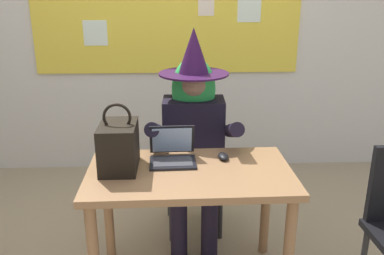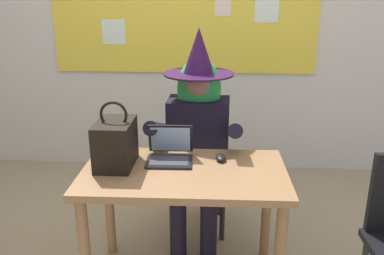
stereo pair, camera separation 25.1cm
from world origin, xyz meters
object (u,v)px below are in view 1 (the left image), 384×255
object	(u,v)px
person_costumed	(194,127)
handbag	(119,146)
desk_main	(190,189)
laptop	(172,153)
chair_at_desk	(193,159)
computer_mouse	(223,156)

from	to	relation	value
person_costumed	handbag	bearing A→B (deg)	-38.39
desk_main	laptop	bearing A→B (deg)	124.08
laptop	handbag	size ratio (longest dim) A/B	0.72
person_costumed	handbag	xyz separation A→B (m)	(-0.44, -0.52, 0.07)
desk_main	chair_at_desk	bearing A→B (deg)	86.22
desk_main	handbag	size ratio (longest dim) A/B	3.04
chair_at_desk	person_costumed	world-z (taller)	person_costumed
laptop	handbag	xyz separation A→B (m)	(-0.29, -0.09, 0.09)
computer_mouse	chair_at_desk	bearing A→B (deg)	100.28
chair_at_desk	laptop	bearing A→B (deg)	-17.49
laptop	chair_at_desk	bearing A→B (deg)	73.60
person_costumed	handbag	world-z (taller)	person_costumed
laptop	computer_mouse	xyz separation A→B (m)	(0.30, 0.01, -0.03)
chair_at_desk	handbag	world-z (taller)	handbag
chair_at_desk	handbag	bearing A→B (deg)	-37.30
desk_main	chair_at_desk	distance (m)	0.70
desk_main	person_costumed	distance (m)	0.59
computer_mouse	handbag	xyz separation A→B (m)	(-0.59, -0.10, 0.12)
desk_main	chair_at_desk	world-z (taller)	chair_at_desk
desk_main	person_costumed	world-z (taller)	person_costumed
chair_at_desk	person_costumed	distance (m)	0.31
chair_at_desk	person_costumed	xyz separation A→B (m)	(0.00, -0.12, 0.29)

